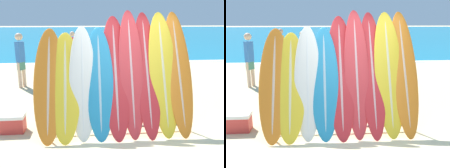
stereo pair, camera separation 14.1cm
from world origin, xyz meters
The scene contains 16 objects.
ground_plane centered at (0.00, 0.00, 0.00)m, with size 160.00×160.00×0.00m, color beige.
ocean_water centered at (0.00, 38.44, 0.00)m, with size 120.00×60.00×0.01m.
surfboard_rack centered at (-0.32, 0.62, 0.44)m, with size 2.91×0.04×0.79m.
surfboard_slot_0 centered at (-1.60, 0.74, 1.02)m, with size 0.56×1.22×2.04m.
surfboard_slot_1 centered at (-1.29, 0.71, 0.98)m, with size 0.59×1.18×1.96m.
surfboard_slot_2 centered at (-0.96, 0.72, 1.04)m, with size 0.51×1.03×2.09m.
surfboard_slot_3 centered at (-0.63, 0.72, 1.03)m, with size 0.54×1.12×2.07m.
surfboard_slot_4 centered at (-0.31, 0.80, 1.14)m, with size 0.55×1.32×2.28m.
surfboard_slot_5 centered at (0.00, 0.80, 1.20)m, with size 0.48×1.18×2.40m.
surfboard_slot_6 centered at (0.32, 0.82, 1.18)m, with size 0.49×1.33×2.36m.
surfboard_slot_7 centered at (0.64, 0.79, 1.18)m, with size 0.56×1.19×2.36m.
surfboard_slot_8 centered at (0.96, 0.81, 1.19)m, with size 0.51×1.32×2.38m.
person_near_water centered at (-2.98, 4.52, 0.97)m, with size 0.28×0.30×1.77m.
person_mid_beach centered at (-2.29, 7.09, 0.99)m, with size 0.29×0.31×1.81m.
person_far_left centered at (-1.44, 7.80, 0.91)m, with size 0.22×0.28×1.66m.
cooler_box centered at (-2.41, 0.89, 0.19)m, with size 0.55×0.33×0.37m.
Camera 1 is at (-0.90, -4.17, 2.22)m, focal length 42.00 mm.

